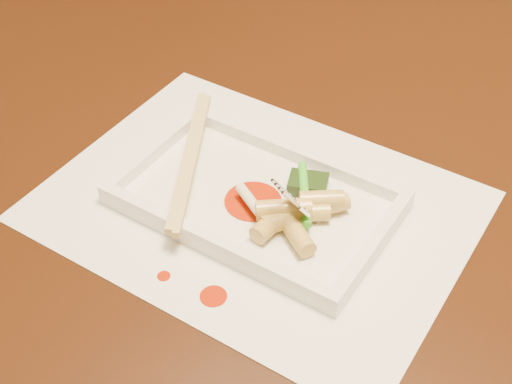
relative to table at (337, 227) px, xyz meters
The scene contains 23 objects.
table is the anchor object (origin of this frame).
placemat 0.15m from the table, 110.28° to the right, with size 0.40×0.30×0.00m, color white.
sauce_splatter_a 0.25m from the table, 92.67° to the right, with size 0.02×0.02×0.00m, color #AE2205.
sauce_splatter_b 0.26m from the table, 104.76° to the right, with size 0.01×0.01×0.00m, color #AE2205.
plate_base 0.16m from the table, 110.28° to the right, with size 0.26×0.16×0.01m, color white.
plate_rim_far 0.13m from the table, 138.73° to the right, with size 0.26×0.01×0.01m, color white.
plate_rim_near 0.22m from the table, 102.44° to the right, with size 0.26×0.01×0.01m, color white.
plate_rim_left 0.23m from the table, 146.34° to the right, with size 0.01×0.14×0.01m, color white.
plate_rim_right 0.18m from the table, 52.67° to the right, with size 0.01×0.14×0.01m, color white.
veg_piece 0.14m from the table, 94.50° to the right, with size 0.04×0.03×0.01m, color black.
scallion_white 0.18m from the table, 107.30° to the right, with size 0.01×0.01×0.04m, color #EAEACC.
scallion_green 0.15m from the table, 89.02° to the right, with size 0.01×0.01×0.09m, color green.
chopstick_a 0.21m from the table, 138.20° to the right, with size 0.01×0.21×0.01m, color tan.
chopstick_b 0.20m from the table, 136.27° to the right, with size 0.01×0.21×0.01m, color tan.
fork 0.21m from the table, 72.12° to the right, with size 0.09×0.10×0.14m, color silver, non-canonical shape.
sauce_blob_0 0.16m from the table, 109.91° to the right, with size 0.06×0.06×0.00m, color #AE2205.
rice_cake_0 0.18m from the table, 92.38° to the right, with size 0.02×0.02×0.04m, color #CDB960.
rice_cake_1 0.16m from the table, 82.36° to the right, with size 0.02×0.02×0.04m, color #CDB960.
rice_cake_2 0.18m from the table, 91.25° to the right, with size 0.02×0.02×0.05m, color #CDB960.
rice_cake_3 0.15m from the table, 72.99° to the right, with size 0.02×0.02×0.04m, color #CDB960.
rice_cake_4 0.17m from the table, 88.09° to the right, with size 0.02×0.02×0.05m, color #CDB960.
rice_cake_5 0.16m from the table, 77.18° to the right, with size 0.02×0.02×0.04m, color #CDB960.
rice_cake_6 0.19m from the table, 80.82° to the right, with size 0.02×0.02×0.04m, color #CDB960.
Camera 1 is at (0.23, -0.53, 1.23)m, focal length 50.00 mm.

